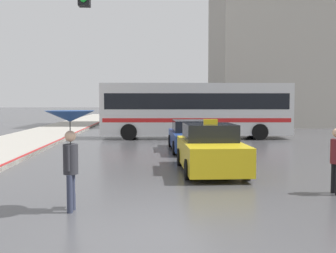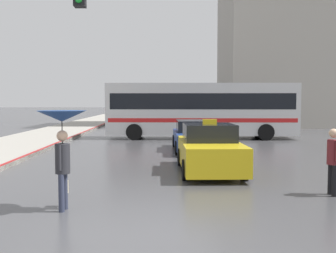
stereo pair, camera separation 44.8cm
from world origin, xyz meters
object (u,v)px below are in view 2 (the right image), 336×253
(pedestrian_with_umbrella, at_px, (62,131))
(pedestrian_man, at_px, (333,157))
(sedan_red, at_px, (194,137))
(city_bus, at_px, (201,108))
(taxi, at_px, (209,150))

(pedestrian_with_umbrella, xyz_separation_m, pedestrian_man, (6.16, 1.16, -0.71))
(sedan_red, xyz_separation_m, pedestrian_man, (2.53, -8.81, 0.30))
(pedestrian_man, bearing_deg, sedan_red, -165.22)
(pedestrian_with_umbrella, height_order, pedestrian_man, pedestrian_with_umbrella)
(sedan_red, bearing_deg, pedestrian_with_umbrella, 69.98)
(city_bus, bearing_deg, pedestrian_with_umbrella, 166.69)
(city_bus, height_order, pedestrian_with_umbrella, city_bus)
(taxi, xyz_separation_m, sedan_red, (0.02, 5.53, -0.07))
(sedan_red, relative_size, city_bus, 0.41)
(pedestrian_man, bearing_deg, city_bus, -175.12)
(taxi, bearing_deg, sedan_red, -90.22)
(pedestrian_with_umbrella, distance_m, pedestrian_man, 6.30)
(taxi, bearing_deg, pedestrian_with_umbrella, 50.84)
(pedestrian_man, bearing_deg, pedestrian_with_umbrella, -80.57)
(sedan_red, height_order, city_bus, city_bus)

